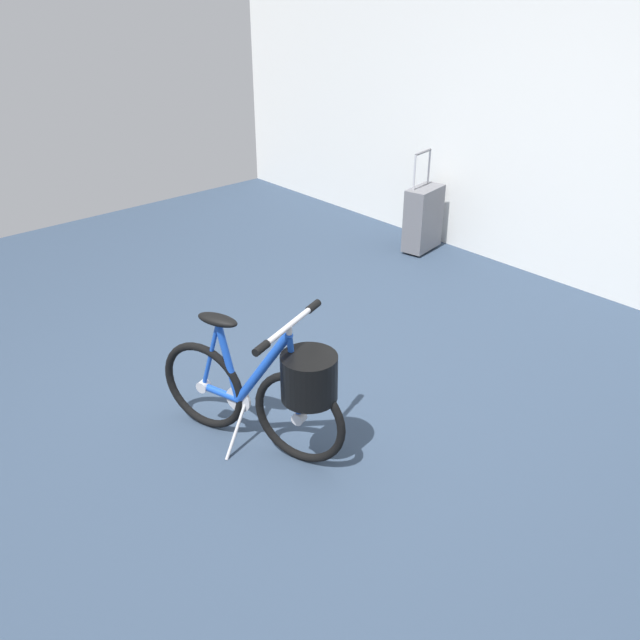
# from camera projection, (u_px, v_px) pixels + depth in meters

# --- Properties ---
(ground_plane) EXTENTS (7.67, 7.67, 0.00)m
(ground_plane) POSITION_uv_depth(u_px,v_px,m) (288.00, 430.00, 3.45)
(ground_plane) COLOR #2D3D51
(back_wall) EXTENTS (7.67, 0.10, 3.16)m
(back_wall) POSITION_uv_depth(u_px,v_px,m) (609.00, 61.00, 4.33)
(back_wall) COLOR white
(back_wall) RESTS_ON ground_plane
(folding_bike_foreground) EXTENTS (1.00, 0.53, 0.75)m
(folding_bike_foreground) POSITION_uv_depth(u_px,v_px,m) (271.00, 387.00, 3.14)
(folding_bike_foreground) COLOR black
(folding_bike_foreground) RESTS_ON ground_plane
(rolling_suitcase) EXTENTS (0.24, 0.39, 0.83)m
(rolling_suitcase) POSITION_uv_depth(u_px,v_px,m) (423.00, 218.00, 5.52)
(rolling_suitcase) COLOR slate
(rolling_suitcase) RESTS_ON ground_plane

